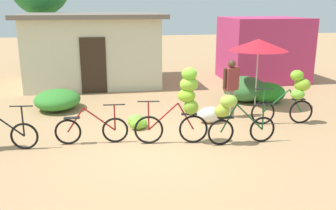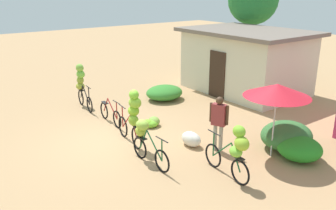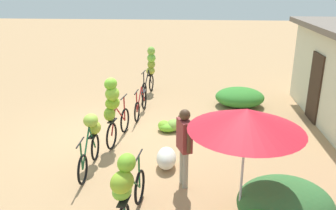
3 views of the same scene
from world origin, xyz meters
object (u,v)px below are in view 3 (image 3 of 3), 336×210
(bicycle_rightmost, at_px, (126,187))
(produce_sack, at_px, (166,158))
(person_vendor, at_px, (184,140))
(bicycle_leftmost, at_px, (150,67))
(bicycle_near_pile, at_px, (141,105))
(banana_pile_on_ground, at_px, (170,126))
(bicycle_by_shop, at_px, (91,136))
(bicycle_center_loaded, at_px, (113,106))
(market_umbrella, at_px, (246,120))

(bicycle_rightmost, xyz_separation_m, produce_sack, (-2.16, 0.47, -0.63))
(person_vendor, bearing_deg, produce_sack, -150.05)
(person_vendor, bearing_deg, bicycle_leftmost, -167.05)
(bicycle_near_pile, height_order, banana_pile_on_ground, bicycle_near_pile)
(bicycle_by_shop, relative_size, bicycle_rightmost, 0.96)
(bicycle_leftmost, distance_m, banana_pile_on_ground, 3.72)
(bicycle_near_pile, distance_m, banana_pile_on_ground, 1.51)
(produce_sack, bearing_deg, bicycle_leftmost, -169.50)
(bicycle_leftmost, distance_m, bicycle_center_loaded, 4.48)
(bicycle_leftmost, bearing_deg, produce_sack, 10.50)
(bicycle_near_pile, bearing_deg, bicycle_center_loaded, -9.34)
(bicycle_center_loaded, xyz_separation_m, bicycle_by_shop, (1.06, -0.27, -0.33))
(market_umbrella, height_order, bicycle_near_pile, market_umbrella)
(bicycle_center_loaded, height_order, produce_sack, bicycle_center_loaded)
(banana_pile_on_ground, bearing_deg, bicycle_by_shop, -38.22)
(bicycle_near_pile, height_order, bicycle_by_shop, bicycle_by_shop)
(bicycle_by_shop, bearing_deg, bicycle_center_loaded, 165.50)
(bicycle_by_shop, bearing_deg, bicycle_leftmost, 173.43)
(market_umbrella, xyz_separation_m, person_vendor, (-1.17, -0.96, -0.93))
(bicycle_by_shop, distance_m, bicycle_rightmost, 2.45)
(market_umbrella, distance_m, person_vendor, 1.78)
(banana_pile_on_ground, height_order, person_vendor, person_vendor)
(market_umbrella, relative_size, bicycle_by_shop, 1.29)
(bicycle_center_loaded, bearing_deg, bicycle_by_shop, -14.50)
(bicycle_near_pile, bearing_deg, bicycle_rightmost, 6.14)
(bicycle_near_pile, bearing_deg, banana_pile_on_ground, 40.89)
(bicycle_rightmost, distance_m, banana_pile_on_ground, 4.25)
(banana_pile_on_ground, bearing_deg, produce_sack, 1.70)
(market_umbrella, xyz_separation_m, produce_sack, (-1.87, -1.37, -1.72))
(bicycle_leftmost, distance_m, bicycle_by_shop, 5.57)
(bicycle_near_pile, distance_m, bicycle_center_loaded, 2.24)
(bicycle_center_loaded, distance_m, produce_sack, 1.91)
(market_umbrella, height_order, banana_pile_on_ground, market_umbrella)
(bicycle_by_shop, bearing_deg, produce_sack, 90.74)
(bicycle_by_shop, height_order, banana_pile_on_ground, bicycle_by_shop)
(market_umbrella, xyz_separation_m, bicycle_leftmost, (-7.38, -2.39, -0.98))
(market_umbrella, bearing_deg, banana_pile_on_ground, -159.78)
(person_vendor, bearing_deg, bicycle_rightmost, -31.03)
(bicycle_by_shop, distance_m, banana_pile_on_ground, 2.64)
(bicycle_leftmost, xyz_separation_m, bicycle_by_shop, (5.52, -0.64, -0.25))
(market_umbrella, bearing_deg, bicycle_near_pile, -154.33)
(bicycle_leftmost, height_order, bicycle_near_pile, bicycle_leftmost)
(bicycle_leftmost, height_order, banana_pile_on_ground, bicycle_leftmost)
(bicycle_by_shop, bearing_deg, banana_pile_on_ground, 141.78)
(bicycle_near_pile, relative_size, bicycle_rightmost, 0.99)
(produce_sack, xyz_separation_m, person_vendor, (0.71, 0.41, 0.79))
(bicycle_by_shop, height_order, produce_sack, bicycle_by_shop)
(bicycle_by_shop, bearing_deg, bicycle_rightmost, 29.07)
(bicycle_center_loaded, bearing_deg, banana_pile_on_ground, 126.24)
(bicycle_center_loaded, height_order, person_vendor, bicycle_center_loaded)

